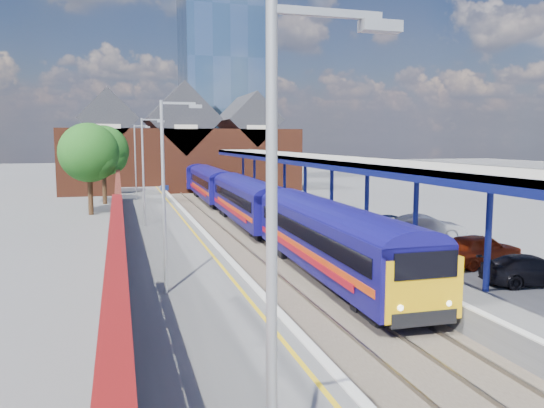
{
  "coord_description": "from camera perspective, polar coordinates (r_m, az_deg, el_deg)",
  "views": [
    {
      "loc": [
        -8.02,
        -13.25,
        6.6
      ],
      "look_at": [
        1.18,
        18.49,
        2.6
      ],
      "focal_mm": 35.0,
      "sensor_mm": 36.0,
      "label": 1
    }
  ],
  "objects": [
    {
      "name": "parked_car_red",
      "position": [
        25.6,
        21.35,
        -4.57
      ],
      "size": [
        4.48,
        2.46,
        1.44
      ],
      "primitive_type": "imported",
      "rotation": [
        0.0,
        0.0,
        1.76
      ],
      "color": "maroon",
      "rests_on": "right_platform"
    },
    {
      "name": "parked_car_silver",
      "position": [
        31.1,
        16.19,
        -2.44
      ],
      "size": [
        4.48,
        2.47,
        1.4
      ],
      "primitive_type": "imported",
      "rotation": [
        0.0,
        0.0,
        1.32
      ],
      "color": "silver",
      "rests_on": "right_platform"
    },
    {
      "name": "tree_near",
      "position": [
        49.23,
        -18.94,
        5.08
      ],
      "size": [
        5.2,
        5.2,
        8.1
      ],
      "color": "#382314",
      "rests_on": "ground"
    },
    {
      "name": "right_platform",
      "position": [
        36.6,
        6.62,
        -2.74
      ],
      "size": [
        6.0,
        76.0,
        1.0
      ],
      "primitive_type": "cube",
      "color": "#565659",
      "rests_on": "ground"
    },
    {
      "name": "canopy",
      "position": [
        37.73,
        4.85,
        4.83
      ],
      "size": [
        4.5,
        52.0,
        4.48
      ],
      "color": "navy",
      "rests_on": "right_platform"
    },
    {
      "name": "ground",
      "position": [
        44.48,
        -5.59,
        -1.66
      ],
      "size": [
        240.0,
        240.0,
        0.0
      ],
      "primitive_type": "plane",
      "color": "#5B5B5E",
      "rests_on": "ground"
    },
    {
      "name": "left_platform",
      "position": [
        33.9,
        -11.65,
        -3.61
      ],
      "size": [
        5.0,
        76.0,
        1.0
      ],
      "primitive_type": "cube",
      "color": "#565659",
      "rests_on": "ground"
    },
    {
      "name": "coping_right",
      "position": [
        35.52,
        2.38,
        -2.14
      ],
      "size": [
        0.3,
        76.0,
        0.05
      ],
      "primitive_type": "cube",
      "color": "silver",
      "rests_on": "right_platform"
    },
    {
      "name": "coping_left",
      "position": [
        34.07,
        -7.73,
        -2.58
      ],
      "size": [
        0.3,
        76.0,
        0.05
      ],
      "primitive_type": "cube",
      "color": "silver",
      "rests_on": "left_platform"
    },
    {
      "name": "lamp_post_a",
      "position": [
        5.74,
        1.3,
        -9.41
      ],
      "size": [
        1.48,
        0.18,
        7.0
      ],
      "color": "#A5A8AA",
      "rests_on": "left_platform"
    },
    {
      "name": "tree_far",
      "position": [
        57.19,
        -17.56,
        5.33
      ],
      "size": [
        5.2,
        5.2,
        8.1
      ],
      "color": "#382314",
      "rests_on": "ground"
    },
    {
      "name": "train",
      "position": [
        48.79,
        -4.84,
        1.61
      ],
      "size": [
        3.16,
        65.96,
        3.45
      ],
      "color": "navy",
      "rests_on": "ground"
    },
    {
      "name": "lamp_post_d",
      "position": [
        51.3,
        -14.35,
        4.89
      ],
      "size": [
        1.48,
        0.18,
        7.0
      ],
      "color": "#A5A8AA",
      "rests_on": "left_platform"
    },
    {
      "name": "platform_sign",
      "position": [
        37.58,
        -11.46,
        0.79
      ],
      "size": [
        0.55,
        0.08,
        2.5
      ],
      "color": "#A5A8AA",
      "rests_on": "left_platform"
    },
    {
      "name": "rails",
      "position": [
        34.81,
        -2.56,
        -3.83
      ],
      "size": [
        4.51,
        76.0,
        0.14
      ],
      "color": "slate",
      "rests_on": "ground"
    },
    {
      "name": "glass_tower",
      "position": [
        95.95,
        -5.35,
        15.03
      ],
      "size": [
        14.2,
        14.2,
        40.3
      ],
      "color": "slate",
      "rests_on": "ground"
    },
    {
      "name": "parked_car_dark",
      "position": [
        23.11,
        26.14,
        -6.38
      ],
      "size": [
        4.14,
        2.14,
        1.15
      ],
      "primitive_type": "imported",
      "rotation": [
        0.0,
        0.0,
        1.43
      ],
      "color": "black",
      "rests_on": "right_platform"
    },
    {
      "name": "yellow_line",
      "position": [
        33.99,
        -8.73,
        -2.65
      ],
      "size": [
        0.14,
        76.0,
        0.01
      ],
      "primitive_type": "cube",
      "color": "yellow",
      "rests_on": "left_platform"
    },
    {
      "name": "lamp_post_b",
      "position": [
        19.39,
        -11.21,
        2.01
      ],
      "size": [
        1.48,
        0.18,
        7.0
      ],
      "color": "#A5A8AA",
      "rests_on": "left_platform"
    },
    {
      "name": "lamp_post_c",
      "position": [
        35.33,
        -13.48,
        4.1
      ],
      "size": [
        1.48,
        0.18,
        7.0
      ],
      "color": "#A5A8AA",
      "rests_on": "left_platform"
    },
    {
      "name": "station_building",
      "position": [
        71.71,
        -9.78,
        5.89
      ],
      "size": [
        30.0,
        12.12,
        13.78
      ],
      "color": "#5D2818",
      "rests_on": "ground"
    },
    {
      "name": "parked_car_blue",
      "position": [
        33.12,
        12.87,
        -2.08
      ],
      "size": [
        3.87,
        1.88,
        1.06
      ],
      "primitive_type": "imported",
      "rotation": [
        0.0,
        0.0,
        1.54
      ],
      "color": "navy",
      "rests_on": "right_platform"
    },
    {
      "name": "ballast_bed",
      "position": [
        34.83,
        -2.56,
        -3.98
      ],
      "size": [
        6.0,
        76.0,
        0.06
      ],
      "primitive_type": "cube",
      "color": "#473D33",
      "rests_on": "ground"
    },
    {
      "name": "brick_wall",
      "position": [
        27.11,
        -16.14,
        -2.18
      ],
      "size": [
        0.35,
        50.0,
        3.86
      ],
      "color": "#5D2818",
      "rests_on": "left_platform"
    }
  ]
}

